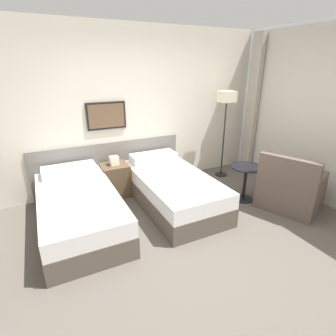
{
  "coord_description": "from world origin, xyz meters",
  "views": [
    {
      "loc": [
        -1.48,
        -2.33,
        2.06
      ],
      "look_at": [
        0.12,
        0.89,
        0.65
      ],
      "focal_mm": 28.0,
      "sensor_mm": 36.0,
      "label": 1
    }
  ],
  "objects_px": {
    "side_table": "(245,176)",
    "armchair": "(290,191)",
    "nightstand": "(116,179)",
    "bed_near_window": "(172,188)",
    "bed_near_door": "(79,209)",
    "floor_lamp": "(226,105)"
  },
  "relations": [
    {
      "from": "bed_near_door",
      "to": "floor_lamp",
      "type": "bearing_deg",
      "value": 12.0
    },
    {
      "from": "side_table",
      "to": "armchair",
      "type": "height_order",
      "value": "armchair"
    },
    {
      "from": "bed_near_window",
      "to": "floor_lamp",
      "type": "xyz_separation_m",
      "value": [
        1.43,
        0.6,
        1.13
      ]
    },
    {
      "from": "nightstand",
      "to": "side_table",
      "type": "bearing_deg",
      "value": -31.3
    },
    {
      "from": "floor_lamp",
      "to": "armchair",
      "type": "xyz_separation_m",
      "value": [
        0.12,
        -1.52,
        -1.1
      ]
    },
    {
      "from": "bed_near_door",
      "to": "side_table",
      "type": "relative_size",
      "value": 3.35
    },
    {
      "from": "nightstand",
      "to": "armchair",
      "type": "bearing_deg",
      "value": -35.82
    },
    {
      "from": "nightstand",
      "to": "floor_lamp",
      "type": "height_order",
      "value": "floor_lamp"
    },
    {
      "from": "nightstand",
      "to": "bed_near_window",
      "type": "bearing_deg",
      "value": -44.98
    },
    {
      "from": "nightstand",
      "to": "floor_lamp",
      "type": "relative_size",
      "value": 0.42
    },
    {
      "from": "floor_lamp",
      "to": "armchair",
      "type": "distance_m",
      "value": 1.88
    },
    {
      "from": "bed_near_door",
      "to": "armchair",
      "type": "bearing_deg",
      "value": -17.27
    },
    {
      "from": "bed_near_door",
      "to": "floor_lamp",
      "type": "xyz_separation_m",
      "value": [
        2.83,
        0.6,
        1.13
      ]
    },
    {
      "from": "bed_near_door",
      "to": "armchair",
      "type": "relative_size",
      "value": 1.89
    },
    {
      "from": "floor_lamp",
      "to": "side_table",
      "type": "height_order",
      "value": "floor_lamp"
    },
    {
      "from": "bed_near_window",
      "to": "side_table",
      "type": "xyz_separation_m",
      "value": [
        1.12,
        -0.4,
        0.15
      ]
    },
    {
      "from": "armchair",
      "to": "bed_near_window",
      "type": "bearing_deg",
      "value": 37.24
    },
    {
      "from": "armchair",
      "to": "floor_lamp",
      "type": "bearing_deg",
      "value": -17.6
    },
    {
      "from": "bed_near_window",
      "to": "armchair",
      "type": "distance_m",
      "value": 1.8
    },
    {
      "from": "bed_near_door",
      "to": "bed_near_window",
      "type": "xyz_separation_m",
      "value": [
        1.41,
        0.0,
        0.0
      ]
    },
    {
      "from": "side_table",
      "to": "armchair",
      "type": "relative_size",
      "value": 0.57
    },
    {
      "from": "bed_near_door",
      "to": "nightstand",
      "type": "height_order",
      "value": "nightstand"
    }
  ]
}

